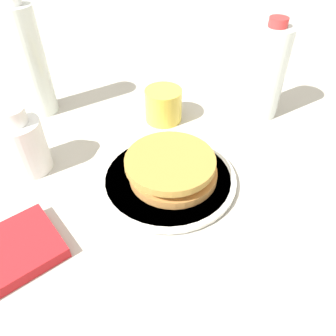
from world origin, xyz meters
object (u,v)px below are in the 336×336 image
(juice_glass, at_px, (164,105))
(cream_jug, at_px, (23,144))
(plate, at_px, (168,178))
(water_bottle_near, at_px, (267,73))
(water_bottle_mid, at_px, (31,63))
(pancake_stack, at_px, (170,166))

(juice_glass, distance_m, cream_jug, 0.31)
(plate, relative_size, cream_jug, 1.89)
(water_bottle_near, xyz_separation_m, water_bottle_mid, (-0.22, -0.47, 0.02))
(juice_glass, height_order, cream_jug, cream_jug)
(pancake_stack, distance_m, water_bottle_mid, 0.40)
(pancake_stack, bearing_deg, water_bottle_mid, -153.09)
(pancake_stack, xyz_separation_m, water_bottle_mid, (-0.35, -0.18, 0.09))
(pancake_stack, bearing_deg, plate, -89.09)
(juice_glass, relative_size, water_bottle_near, 0.38)
(water_bottle_near, distance_m, water_bottle_mid, 0.52)
(plate, relative_size, water_bottle_mid, 0.98)
(water_bottle_near, bearing_deg, plate, -67.39)
(pancake_stack, height_order, water_bottle_near, water_bottle_near)
(juice_glass, xyz_separation_m, water_bottle_near, (0.07, 0.22, 0.07))
(water_bottle_near, bearing_deg, cream_jug, -92.37)
(juice_glass, bearing_deg, water_bottle_near, 72.33)
(water_bottle_near, bearing_deg, pancake_stack, -67.09)
(plate, xyz_separation_m, pancake_stack, (-0.00, 0.00, 0.03))
(cream_jug, bearing_deg, pancake_stack, 57.96)
(cream_jug, bearing_deg, water_bottle_mid, 164.55)
(juice_glass, relative_size, water_bottle_mid, 0.33)
(juice_glass, xyz_separation_m, water_bottle_mid, (-0.15, -0.25, 0.08))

